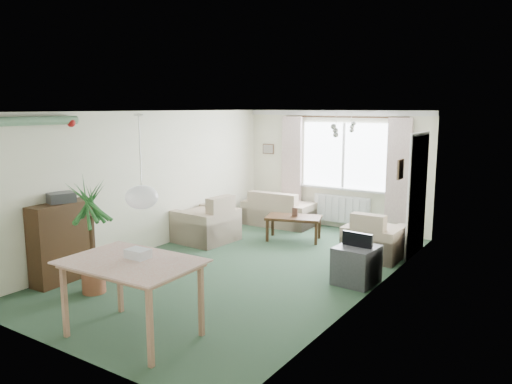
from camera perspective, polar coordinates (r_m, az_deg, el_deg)
The scene contains 25 objects.
ground at distance 7.84m, azimuth -1.22°, elevation -8.62°, with size 6.50×6.50×0.00m, color #294531.
window at distance 10.23m, azimuth 10.03°, elevation 4.14°, with size 1.80×0.03×1.30m, color white.
curtain_rod at distance 10.11m, azimuth 9.98°, elevation 8.45°, with size 2.60×0.03×0.03m, color black.
curtain_left at distance 10.67m, azimuth 4.10°, elevation 3.24°, with size 0.45×0.08×2.00m, color beige.
curtain_right at distance 9.77m, azimuth 15.96°, elevation 2.29°, with size 0.45×0.08×2.00m, color beige.
radiator at distance 10.36m, azimuth 9.77°, elevation -1.95°, with size 1.20×0.10×0.55m, color white.
doorway at distance 8.75m, azimuth 18.00°, elevation -0.42°, with size 0.03×0.95×2.00m, color black.
pendant_lamp at distance 5.64m, azimuth -12.93°, elevation -0.59°, with size 0.36×0.36×0.36m, color white.
tinsel_garland at distance 7.25m, azimuth -24.97°, elevation 7.35°, with size 1.60×1.60×0.12m, color #196626.
bauble_cluster_a at distance 7.62m, azimuth 10.81°, elevation 7.69°, with size 0.20×0.20×0.20m, color silver.
bauble_cluster_b at distance 6.40m, azimuth 9.13°, elevation 7.39°, with size 0.20×0.20×0.20m, color silver.
wall_picture_back at distance 11.06m, azimuth 1.43°, elevation 4.95°, with size 0.28×0.03×0.22m, color brown.
wall_picture_right at distance 7.72m, azimuth 16.18°, elevation 2.51°, with size 0.03×0.24×0.30m, color brown.
sofa at distance 10.53m, azimuth 2.65°, elevation -1.82°, with size 1.46×0.77×0.73m, color beige.
armchair_corner at distance 8.47m, azimuth 13.39°, elevation -4.72°, with size 0.88×0.83×0.79m, color #C8B097.
armchair_left at distance 9.28m, azimuth -5.75°, elevation -2.97°, with size 0.98×0.93×0.88m, color #BBB38D.
coffee_table at distance 9.38m, azimuth 4.32°, elevation -4.14°, with size 1.01×0.56×0.45m, color black.
photo_frame at distance 9.33m, azimuth 4.47°, elevation -2.29°, with size 0.12×0.02×0.16m, color #4D3427.
bookshelf at distance 7.62m, azimuth -21.30°, elevation -5.38°, with size 0.31×0.93×1.14m, color black.
hifi_box at distance 7.53m, azimuth -21.41°, elevation -0.59°, with size 0.28×0.35×0.14m, color #37383C.
houseplant at distance 6.96m, azimuth -18.31°, elevation -4.88°, with size 0.66×0.66×1.54m, color #286121.
dining_table at distance 5.65m, azimuth -13.88°, elevation -11.85°, with size 1.33×0.89×0.83m, color #A07557.
gift_box at distance 5.57m, azimuth -13.34°, elevation -6.96°, with size 0.25×0.18×0.12m, color white.
tv_cube at distance 7.24m, azimuth 11.41°, elevation -8.16°, with size 0.53×0.59×0.53m, color #343438.
pet_bed at distance 8.39m, azimuth 13.85°, elevation -7.24°, with size 0.60×0.60×0.12m, color navy.
Camera 1 is at (4.23, -6.13, 2.46)m, focal length 35.00 mm.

